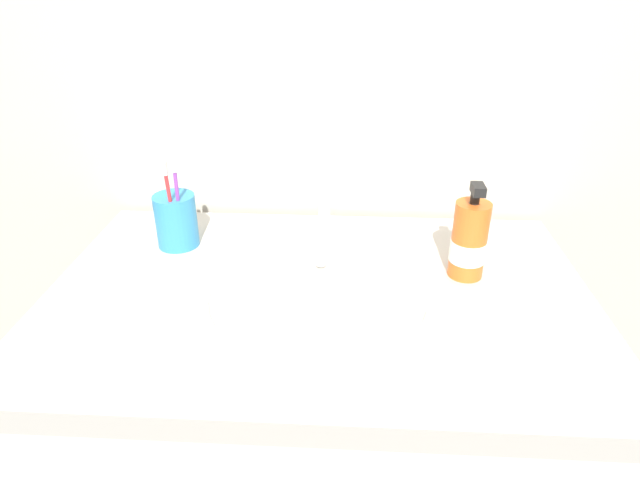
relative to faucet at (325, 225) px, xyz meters
The scene contains 8 objects.
tiled_wall_back 0.35m from the faucet, 90.61° to the left, with size 2.12×0.04×2.40m, color beige.
vanity_counter 0.49m from the faucet, 90.67° to the right, with size 0.92×0.60×0.85m.
sink_basin 0.20m from the faucet, 90.00° to the right, with size 0.41×0.41×0.12m.
faucet is the anchor object (origin of this frame).
toothbrush_cup 0.29m from the faucet, behind, with size 0.08×0.08×0.10m, color #338CCC.
toothbrush_red 0.29m from the faucet, behind, with size 0.01×0.03×0.18m.
toothbrush_purple 0.28m from the faucet, behind, with size 0.02×0.02×0.18m.
soap_dispenser 0.27m from the faucet, 21.12° to the right, with size 0.06×0.06×0.18m.
Camera 1 is at (0.05, -0.78, 1.35)m, focal length 30.59 mm.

